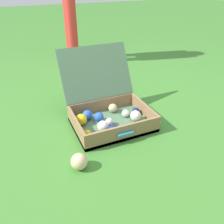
{
  "coord_description": "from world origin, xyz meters",
  "views": [
    {
      "loc": [
        -0.54,
        -1.33,
        0.97
      ],
      "look_at": [
        0.03,
        -0.02,
        0.12
      ],
      "focal_mm": 37.15,
      "sensor_mm": 36.0,
      "label": 1
    }
  ],
  "objects": [
    {
      "name": "open_suitcase",
      "position": [
        0.02,
        0.05,
        0.11
      ],
      "size": [
        0.56,
        0.65,
        0.5
      ],
      "color": "#4C7051",
      "rests_on": "ground"
    },
    {
      "name": "stray_ball_on_grass",
      "position": [
        -0.32,
        -0.35,
        0.05
      ],
      "size": [
        0.1,
        0.1,
        0.1
      ],
      "primitive_type": "sphere",
      "color": "#D1B784",
      "rests_on": "ground"
    },
    {
      "name": "ground_plane",
      "position": [
        0.0,
        0.0,
        0.0
      ],
      "size": [
        16.0,
        16.0,
        0.0
      ],
      "primitive_type": "plane",
      "color": "#3D7A2D"
    }
  ]
}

